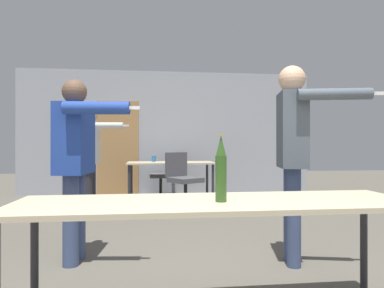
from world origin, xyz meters
name	(u,v)px	position (x,y,z in m)	size (l,w,h in m)	color
back_wall	(167,133)	(-0.03, 6.14, 1.35)	(6.45, 0.12, 2.72)	#A3A8B2
conference_table_near	(216,211)	(0.02, 0.53, 0.69)	(2.39, 0.68, 0.76)	#C6B793
conference_table_far	(171,166)	(0.00, 5.07, 0.68)	(1.65, 0.79, 0.76)	#C6B793
person_far_watching	(91,150)	(-1.29, 3.92, 1.01)	(0.73, 0.62, 1.65)	#28282D
person_left_plaid	(294,142)	(0.93, 1.51, 1.11)	(0.78, 0.71, 1.82)	#3D4C75
person_right_polo	(76,153)	(-1.06, 1.78, 1.02)	(0.77, 0.74, 1.70)	#3D4C75
office_chair_mid_tucked	(183,182)	(0.16, 4.30, 0.46)	(0.66, 0.68, 0.96)	black
office_chair_side_rolled	(164,177)	(-0.10, 5.74, 0.42)	(0.55, 0.52, 0.90)	black
beer_bottle	(221,170)	(0.04, 0.48, 0.94)	(0.07, 0.07, 0.40)	#2D511E
drink_cup	(154,159)	(-0.33, 5.26, 0.81)	(0.08, 0.08, 0.12)	#2866A3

